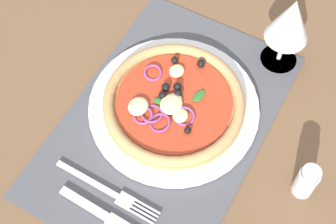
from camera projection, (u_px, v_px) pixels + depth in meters
The scene contains 8 objects.
ground_plane at pixel (166, 127), 83.41cm from camera, with size 190.00×140.00×2.40cm, color brown.
placemat at pixel (166, 123), 82.20cm from camera, with size 46.25×30.56×0.40cm, color #4C4C51.
plate at pixel (175, 108), 82.75cm from camera, with size 28.04×28.04×1.04cm, color white.
pizza at pixel (174, 103), 81.34cm from camera, with size 23.12×23.12×2.68cm.
fork at pixel (112, 194), 75.66cm from camera, with size 2.30×18.03×0.44cm.
knife at pixel (118, 224), 73.27cm from camera, with size 2.48×20.05×0.62cm.
wine_glass at pixel (290, 22), 80.10cm from camera, with size 7.20×7.20×14.90cm.
pepper_shaker at pixel (306, 183), 73.71cm from camera, with size 3.20×3.20×6.70cm.
Camera 1 is at (34.37, 19.47, 72.31)cm, focal length 53.87 mm.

